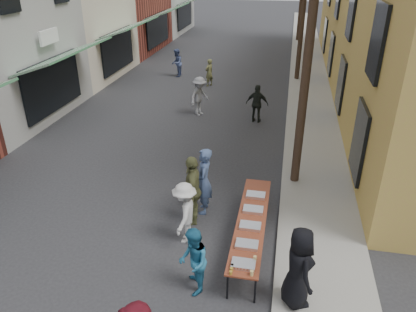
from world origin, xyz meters
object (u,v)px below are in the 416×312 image
at_px(serving_table, 251,221).
at_px(server, 299,267).
at_px(utility_pole_near, 310,39).
at_px(catering_tray_sausage, 243,264).
at_px(guest_front_c, 193,262).

xyz_separation_m(serving_table, server, (1.11, -1.77, 0.29)).
distance_m(utility_pole_near, catering_tray_sausage, 6.34).
relative_size(serving_table, guest_front_c, 2.55).
bearing_deg(guest_front_c, server, 72.73).
xyz_separation_m(guest_front_c, server, (2.15, 0.00, 0.22)).
bearing_deg(guest_front_c, serving_table, 132.16).
xyz_separation_m(utility_pole_near, server, (0.05, -5.15, -3.49)).
bearing_deg(catering_tray_sausage, utility_pole_near, 78.15).
height_order(utility_pole_near, guest_front_c, utility_pole_near).
bearing_deg(catering_tray_sausage, guest_front_c, -173.53).
bearing_deg(utility_pole_near, serving_table, -107.33).
relative_size(serving_table, catering_tray_sausage, 8.00).
height_order(serving_table, catering_tray_sausage, catering_tray_sausage).
xyz_separation_m(serving_table, catering_tray_sausage, (0.00, -1.65, 0.08)).
distance_m(utility_pole_near, guest_front_c, 6.69).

